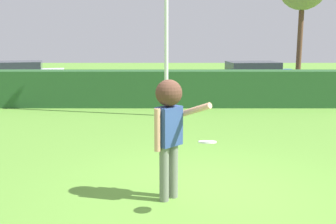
{
  "coord_description": "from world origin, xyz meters",
  "views": [
    {
      "loc": [
        -0.58,
        -6.1,
        2.45
      ],
      "look_at": [
        -0.57,
        0.71,
        1.15
      ],
      "focal_mm": 43.53,
      "sensor_mm": 36.0,
      "label": 1
    }
  ],
  "objects_px": {
    "frisbee": "(207,142)",
    "parked_car_white": "(16,74)",
    "parked_car_blue": "(252,74)",
    "person": "(169,121)"
  },
  "relations": [
    {
      "from": "frisbee",
      "to": "parked_car_blue",
      "type": "xyz_separation_m",
      "value": [
        3.31,
        13.19,
        -0.37
      ]
    },
    {
      "from": "frisbee",
      "to": "parked_car_white",
      "type": "distance_m",
      "value": 15.37
    },
    {
      "from": "frisbee",
      "to": "parked_car_blue",
      "type": "relative_size",
      "value": 0.06
    },
    {
      "from": "person",
      "to": "frisbee",
      "type": "distance_m",
      "value": 0.8
    },
    {
      "from": "parked_car_blue",
      "to": "parked_car_white",
      "type": "bearing_deg",
      "value": 178.68
    },
    {
      "from": "parked_car_white",
      "to": "parked_car_blue",
      "type": "xyz_separation_m",
      "value": [
        10.75,
        -0.25,
        0.0
      ]
    },
    {
      "from": "person",
      "to": "parked_car_white",
      "type": "bearing_deg",
      "value": 118.41
    },
    {
      "from": "frisbee",
      "to": "parked_car_blue",
      "type": "bearing_deg",
      "value": 75.93
    },
    {
      "from": "parked_car_white",
      "to": "frisbee",
      "type": "bearing_deg",
      "value": -61.03
    },
    {
      "from": "frisbee",
      "to": "parked_car_white",
      "type": "height_order",
      "value": "parked_car_white"
    }
  ]
}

